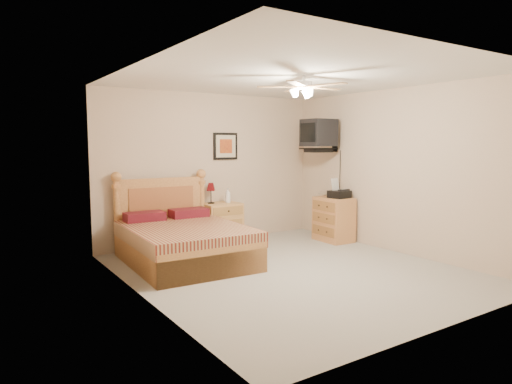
# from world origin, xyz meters

# --- Properties ---
(floor) EXTENTS (4.50, 4.50, 0.00)m
(floor) POSITION_xyz_m (0.00, 0.00, 0.00)
(floor) COLOR #9B968C
(floor) RESTS_ON ground
(ceiling) EXTENTS (4.00, 4.50, 0.04)m
(ceiling) POSITION_xyz_m (0.00, 0.00, 2.50)
(ceiling) COLOR white
(ceiling) RESTS_ON ground
(wall_back) EXTENTS (4.00, 0.04, 2.50)m
(wall_back) POSITION_xyz_m (0.00, 2.25, 1.25)
(wall_back) COLOR #C8AE93
(wall_back) RESTS_ON ground
(wall_front) EXTENTS (4.00, 0.04, 2.50)m
(wall_front) POSITION_xyz_m (0.00, -2.25, 1.25)
(wall_front) COLOR #C8AE93
(wall_front) RESTS_ON ground
(wall_left) EXTENTS (0.04, 4.50, 2.50)m
(wall_left) POSITION_xyz_m (-2.00, 0.00, 1.25)
(wall_left) COLOR #C8AE93
(wall_left) RESTS_ON ground
(wall_right) EXTENTS (0.04, 4.50, 2.50)m
(wall_right) POSITION_xyz_m (2.00, 0.00, 1.25)
(wall_right) COLOR #C8AE93
(wall_right) RESTS_ON ground
(bed) EXTENTS (1.56, 2.01, 1.26)m
(bed) POSITION_xyz_m (-1.01, 1.12, 0.63)
(bed) COLOR #A6663A
(bed) RESTS_ON ground
(nightstand) EXTENTS (0.63, 0.47, 0.67)m
(nightstand) POSITION_xyz_m (0.05, 2.00, 0.34)
(nightstand) COLOR tan
(nightstand) RESTS_ON ground
(table_lamp) EXTENTS (0.22, 0.22, 0.34)m
(table_lamp) POSITION_xyz_m (-0.10, 2.08, 0.84)
(table_lamp) COLOR #55070B
(table_lamp) RESTS_ON nightstand
(lotion_bottle) EXTENTS (0.11, 0.11, 0.25)m
(lotion_bottle) POSITION_xyz_m (0.17, 1.99, 0.80)
(lotion_bottle) COLOR white
(lotion_bottle) RESTS_ON nightstand
(framed_picture) EXTENTS (0.46, 0.04, 0.46)m
(framed_picture) POSITION_xyz_m (0.27, 2.23, 1.62)
(framed_picture) COLOR black
(framed_picture) RESTS_ON wall_back
(dresser) EXTENTS (0.47, 0.65, 0.75)m
(dresser) POSITION_xyz_m (1.73, 1.07, 0.38)
(dresser) COLOR #C0723B
(dresser) RESTS_ON ground
(fax_machine) EXTENTS (0.34, 0.36, 0.33)m
(fax_machine) POSITION_xyz_m (1.75, 0.97, 0.92)
(fax_machine) COLOR black
(fax_machine) RESTS_ON dresser
(magazine_lower) EXTENTS (0.26, 0.30, 0.02)m
(magazine_lower) POSITION_xyz_m (1.74, 1.27, 0.76)
(magazine_lower) COLOR #B3A58C
(magazine_lower) RESTS_ON dresser
(magazine_upper) EXTENTS (0.31, 0.36, 0.02)m
(magazine_upper) POSITION_xyz_m (1.73, 1.29, 0.79)
(magazine_upper) COLOR tan
(magazine_upper) RESTS_ON magazine_lower
(wall_tv) EXTENTS (0.56, 0.46, 0.58)m
(wall_tv) POSITION_xyz_m (1.75, 1.34, 1.81)
(wall_tv) COLOR black
(wall_tv) RESTS_ON wall_right
(ceiling_fan) EXTENTS (1.14, 1.14, 0.28)m
(ceiling_fan) POSITION_xyz_m (0.00, -0.20, 2.36)
(ceiling_fan) COLOR white
(ceiling_fan) RESTS_ON ceiling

